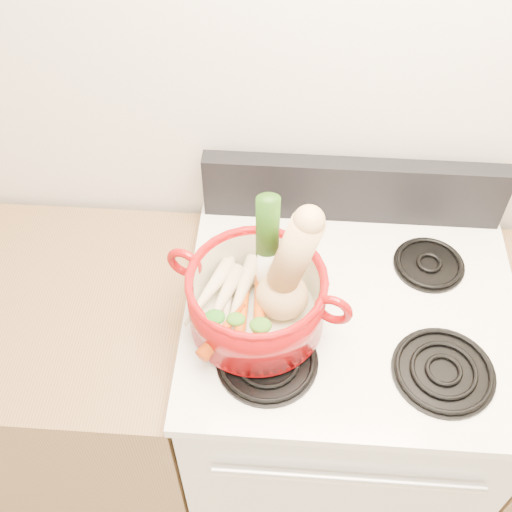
# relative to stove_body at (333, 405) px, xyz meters

# --- Properties ---
(wall_back) EXTENTS (3.50, 0.02, 2.60)m
(wall_back) POSITION_rel_stove_body_xyz_m (0.00, 0.35, 0.84)
(wall_back) COLOR silver
(wall_back) RESTS_ON floor
(stove_body) EXTENTS (0.76, 0.65, 0.92)m
(stove_body) POSITION_rel_stove_body_xyz_m (0.00, 0.00, 0.00)
(stove_body) COLOR silver
(stove_body) RESTS_ON floor
(cooktop) EXTENTS (0.78, 0.67, 0.03)m
(cooktop) POSITION_rel_stove_body_xyz_m (0.00, 0.00, 0.47)
(cooktop) COLOR white
(cooktop) RESTS_ON stove_body
(control_backsplash) EXTENTS (0.76, 0.05, 0.18)m
(control_backsplash) POSITION_rel_stove_body_xyz_m (0.00, 0.30, 0.58)
(control_backsplash) COLOR black
(control_backsplash) RESTS_ON cooktop
(oven_handle) EXTENTS (0.60, 0.02, 0.02)m
(oven_handle) POSITION_rel_stove_body_xyz_m (0.00, -0.34, 0.32)
(oven_handle) COLOR silver
(oven_handle) RESTS_ON stove_body
(burner_front_left) EXTENTS (0.22, 0.22, 0.02)m
(burner_front_left) POSITION_rel_stove_body_xyz_m (-0.19, -0.16, 0.50)
(burner_front_left) COLOR black
(burner_front_left) RESTS_ON cooktop
(burner_front_right) EXTENTS (0.22, 0.22, 0.02)m
(burner_front_right) POSITION_rel_stove_body_xyz_m (0.19, -0.16, 0.50)
(burner_front_right) COLOR black
(burner_front_right) RESTS_ON cooktop
(burner_back_left) EXTENTS (0.17, 0.17, 0.02)m
(burner_back_left) POSITION_rel_stove_body_xyz_m (-0.19, 0.14, 0.50)
(burner_back_left) COLOR black
(burner_back_left) RESTS_ON cooktop
(burner_back_right) EXTENTS (0.17, 0.17, 0.02)m
(burner_back_right) POSITION_rel_stove_body_xyz_m (0.19, 0.14, 0.50)
(burner_back_right) COLOR black
(burner_back_right) RESTS_ON cooktop
(dutch_oven) EXTENTS (0.38, 0.38, 0.15)m
(dutch_oven) POSITION_rel_stove_body_xyz_m (-0.22, -0.06, 0.58)
(dutch_oven) COLOR maroon
(dutch_oven) RESTS_ON burner_front_left
(pot_handle_left) EXTENTS (0.09, 0.04, 0.08)m
(pot_handle_left) POSITION_rel_stove_body_xyz_m (-0.38, -0.01, 0.63)
(pot_handle_left) COLOR maroon
(pot_handle_left) RESTS_ON dutch_oven
(pot_handle_right) EXTENTS (0.09, 0.04, 0.08)m
(pot_handle_right) POSITION_rel_stove_body_xyz_m (-0.06, -0.11, 0.63)
(pot_handle_right) COLOR maroon
(pot_handle_right) RESTS_ON dutch_oven
(squash) EXTENTS (0.20, 0.15, 0.31)m
(squash) POSITION_rel_stove_body_xyz_m (-0.17, -0.05, 0.69)
(squash) COLOR tan
(squash) RESTS_ON dutch_oven
(leek) EXTENTS (0.05, 0.06, 0.32)m
(leek) POSITION_rel_stove_body_xyz_m (-0.20, -0.00, 0.70)
(leek) COLOR white
(leek) RESTS_ON dutch_oven
(ginger) EXTENTS (0.10, 0.09, 0.05)m
(ginger) POSITION_rel_stove_body_xyz_m (-0.22, 0.03, 0.56)
(ginger) COLOR tan
(ginger) RESTS_ON dutch_oven
(parsnip_0) EXTENTS (0.06, 0.24, 0.07)m
(parsnip_0) POSITION_rel_stove_body_xyz_m (-0.29, -0.01, 0.56)
(parsnip_0) COLOR beige
(parsnip_0) RESTS_ON dutch_oven
(parsnip_1) EXTENTS (0.10, 0.20, 0.06)m
(parsnip_1) POSITION_rel_stove_body_xyz_m (-0.30, -0.06, 0.57)
(parsnip_1) COLOR beige
(parsnip_1) RESTS_ON dutch_oven
(parsnip_2) EXTENTS (0.09, 0.20, 0.06)m
(parsnip_2) POSITION_rel_stove_body_xyz_m (-0.26, -0.04, 0.57)
(parsnip_2) COLOR beige
(parsnip_2) RESTS_ON dutch_oven
(parsnip_3) EXTENTS (0.12, 0.18, 0.06)m
(parsnip_3) POSITION_rel_stove_body_xyz_m (-0.33, -0.05, 0.58)
(parsnip_3) COLOR beige
(parsnip_3) RESTS_ON dutch_oven
(carrot_0) EXTENTS (0.04, 0.15, 0.04)m
(carrot_0) POSITION_rel_stove_body_xyz_m (-0.25, -0.09, 0.56)
(carrot_0) COLOR #D2520A
(carrot_0) RESTS_ON dutch_oven
(carrot_1) EXTENTS (0.11, 0.15, 0.05)m
(carrot_1) POSITION_rel_stove_body_xyz_m (-0.29, -0.13, 0.56)
(carrot_1) COLOR #C33809
(carrot_1) RESTS_ON dutch_oven
(carrot_2) EXTENTS (0.05, 0.19, 0.05)m
(carrot_2) POSITION_rel_stove_body_xyz_m (-0.21, -0.08, 0.57)
(carrot_2) COLOR #BD4409
(carrot_2) RESTS_ON dutch_oven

